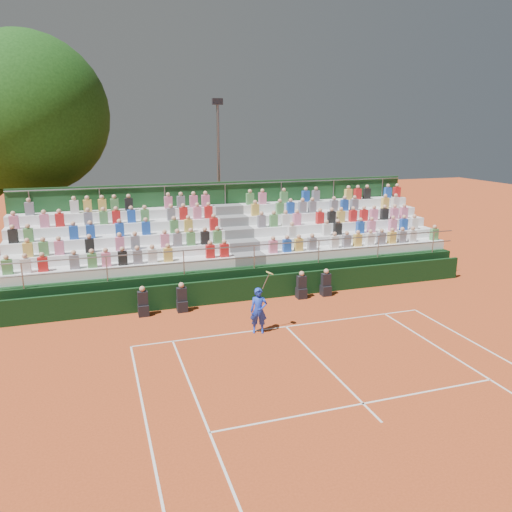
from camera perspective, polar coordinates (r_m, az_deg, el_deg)
name	(u,v)px	position (r m, az deg, el deg)	size (l,w,h in m)	color
ground	(286,327)	(18.29, 3.45, -8.08)	(90.00, 90.00, 0.00)	#BD4A1F
courtside_wall	(258,288)	(20.94, 0.26, -3.64)	(20.00, 0.15, 1.00)	black
line_officials	(242,294)	(20.30, -1.63, -4.31)	(8.10, 0.40, 1.19)	black
grandstand	(237,256)	(23.74, -2.20, 0.02)	(20.00, 5.20, 4.40)	black
tennis_player	(259,310)	(17.48, 0.31, -6.24)	(0.88, 0.57, 2.22)	blue
tree_east	(27,114)	(28.47, -24.67, 14.49)	(8.03, 8.03, 11.68)	#392614
floodlight_mast	(219,163)	(29.86, -4.30, 10.55)	(0.60, 0.25, 8.64)	gray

